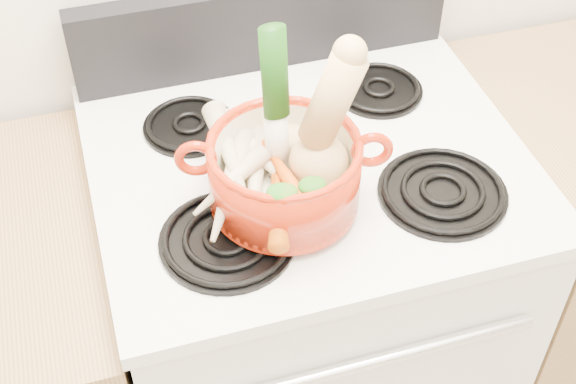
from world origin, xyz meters
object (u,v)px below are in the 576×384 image
object	(u,v)px
stove_body	(305,318)
dutch_oven	(284,173)
squash	(323,122)
leek	(276,103)

from	to	relation	value
stove_body	dutch_oven	size ratio (longest dim) A/B	3.69
stove_body	dutch_oven	distance (m)	0.59
stove_body	squash	world-z (taller)	squash
stove_body	dutch_oven	bearing A→B (deg)	-125.33
stove_body	leek	xyz separation A→B (m)	(-0.08, -0.06, 0.67)
dutch_oven	squash	bearing A→B (deg)	16.21
leek	squash	bearing A→B (deg)	-41.01
squash	leek	xyz separation A→B (m)	(-0.06, 0.05, 0.02)
dutch_oven	leek	distance (m)	0.12
stove_body	squash	bearing A→B (deg)	-97.27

